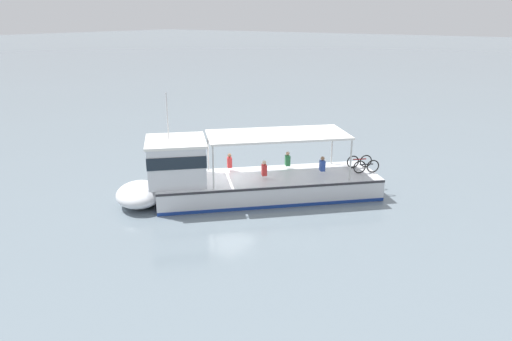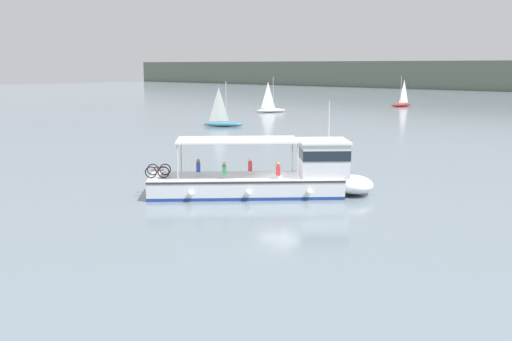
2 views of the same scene
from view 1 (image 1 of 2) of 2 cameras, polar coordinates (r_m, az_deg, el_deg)
ground_plane at (r=24.01m, az=-3.60°, el=-3.09°), size 400.00×400.00×0.00m
ferry_main at (r=23.36m, az=-2.45°, el=-1.03°), size 11.19×11.15×5.32m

